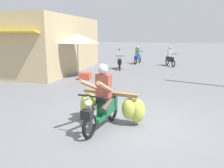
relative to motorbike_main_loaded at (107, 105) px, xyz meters
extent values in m
plane|color=slate|center=(0.58, 0.11, -0.51)|extent=(120.00, 120.00, 0.00)
torus|color=black|center=(-0.15, -0.91, -0.23)|extent=(0.18, 0.57, 0.56)
torus|color=black|center=(0.08, 0.26, -0.23)|extent=(0.18, 0.57, 0.56)
cube|color=#196638|center=(-0.06, -0.42, -0.19)|extent=(0.34, 0.60, 0.08)
cube|color=#196638|center=(0.02, -0.03, -0.01)|extent=(0.40, 0.68, 0.36)
cube|color=black|center=(0.01, -0.11, 0.21)|extent=(0.37, 0.64, 0.10)
cylinder|color=gray|center=(-0.14, -0.86, 0.11)|extent=(0.12, 0.29, 0.69)
cylinder|color=black|center=(-0.15, -0.89, 0.45)|extent=(0.56, 0.15, 0.04)
sphere|color=silver|center=(-0.16, -0.97, 0.31)|extent=(0.14, 0.14, 0.14)
cube|color=black|center=(-0.17, -1.01, 0.07)|extent=(0.27, 0.20, 0.20)
cube|color=#196638|center=(-0.15, -0.91, 0.07)|extent=(0.15, 0.29, 0.04)
cube|color=olive|center=(0.05, 0.12, 0.27)|extent=(1.49, 0.38, 0.08)
cube|color=olive|center=(0.08, 0.29, 0.24)|extent=(1.34, 0.33, 0.06)
ellipsoid|color=#B6C046|center=(0.76, 0.08, -0.12)|extent=(0.52, 0.49, 0.62)
cylinder|color=#998459|center=(0.76, 0.08, 0.22)|extent=(0.02, 0.02, 0.13)
ellipsoid|color=#B1BB41|center=(-0.60, 0.16, -0.16)|extent=(0.41, 0.38, 0.60)
cylinder|color=#998459|center=(-0.60, 0.16, 0.20)|extent=(0.02, 0.02, 0.18)
ellipsoid|color=#B7C146|center=(0.57, 0.04, -0.08)|extent=(0.42, 0.39, 0.55)
cylinder|color=#998459|center=(0.57, 0.04, 0.23)|extent=(0.02, 0.02, 0.11)
ellipsoid|color=#B1BB41|center=(-0.62, 0.35, -0.12)|extent=(0.47, 0.42, 0.60)
cylinder|color=#998459|center=(-0.62, 0.35, 0.22)|extent=(0.02, 0.02, 0.13)
cube|color=#994738|center=(-0.02, -0.23, 0.54)|extent=(0.38, 0.28, 0.56)
sphere|color=silver|center=(-0.02, -0.25, 0.95)|extent=(0.24, 0.24, 0.24)
cylinder|color=tan|center=(0.11, -0.60, 0.61)|extent=(0.17, 0.72, 0.39)
cylinder|color=tan|center=(-0.27, -0.52, 0.61)|extent=(0.27, 0.72, 0.39)
cylinder|color=#4C4238|center=(0.10, -0.37, 0.11)|extent=(0.21, 0.46, 0.27)
cylinder|color=#4C4238|center=(-0.18, -0.32, 0.11)|extent=(0.21, 0.46, 0.27)
torus|color=black|center=(1.78, 11.13, -0.25)|extent=(0.28, 0.51, 0.52)
torus|color=black|center=(1.35, 12.14, -0.25)|extent=(0.28, 0.51, 0.52)
cube|color=black|center=(1.53, 11.73, -0.01)|extent=(0.57, 0.92, 0.32)
cylinder|color=black|center=(1.77, 11.17, 0.41)|extent=(0.47, 0.23, 0.04)
cube|color=#B2B7C6|center=(1.52, 11.74, 0.44)|extent=(0.35, 0.30, 0.52)
sphere|color=tan|center=(1.53, 11.73, 0.79)|extent=(0.20, 0.20, 0.20)
torus|color=black|center=(-1.52, 8.71, -0.25)|extent=(0.20, 0.52, 0.52)
torus|color=black|center=(-1.79, 9.77, -0.25)|extent=(0.20, 0.52, 0.52)
cube|color=black|center=(-1.68, 9.34, -0.01)|extent=(0.45, 0.93, 0.32)
cylinder|color=black|center=(-1.53, 8.76, 0.41)|extent=(0.49, 0.16, 0.04)
cube|color=#B2B7C6|center=(-1.68, 9.36, 0.44)|extent=(0.34, 0.27, 0.52)
sphere|color=#9E7051|center=(-1.68, 9.34, 0.79)|extent=(0.20, 0.20, 0.20)
torus|color=black|center=(-0.81, 13.07, -0.25)|extent=(0.16, 0.53, 0.52)
torus|color=black|center=(-0.98, 11.98, -0.25)|extent=(0.16, 0.53, 0.52)
cube|color=navy|center=(-0.91, 12.42, -0.01)|extent=(0.38, 0.93, 0.32)
cylinder|color=black|center=(-0.81, 13.02, 0.41)|extent=(0.50, 0.11, 0.04)
cube|color=#4C7F51|center=(-0.91, 12.40, 0.44)|extent=(0.33, 0.24, 0.52)
sphere|color=tan|center=(-0.91, 12.42, 0.79)|extent=(0.20, 0.20, 0.20)
cube|color=tan|center=(-6.06, 7.86, 1.14)|extent=(4.29, 7.76, 3.29)
cylinder|color=#99999E|center=(-3.29, 6.17, 0.45)|extent=(0.05, 0.05, 1.91)
cone|color=beige|center=(-3.29, 6.17, 1.54)|extent=(2.30, 2.30, 0.47)
cube|color=#CC4C38|center=(-2.60, 5.38, -0.33)|extent=(0.56, 0.40, 0.36)
camera|label=1|loc=(1.46, -5.37, 1.75)|focal=36.77mm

